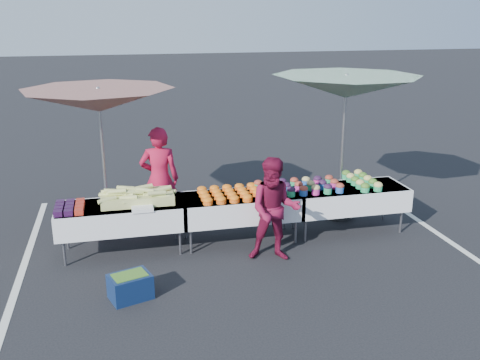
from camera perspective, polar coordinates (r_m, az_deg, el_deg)
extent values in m
plane|color=black|center=(8.50, 0.00, -6.45)|extent=(80.00, 80.00, 0.00)
cube|color=silver|center=(8.43, -21.91, -7.99)|extent=(0.10, 5.00, 0.00)
cube|color=silver|center=(9.69, 18.82, -4.33)|extent=(0.10, 5.00, 0.00)
cube|color=white|center=(8.03, -12.61, -2.72)|extent=(1.80, 0.75, 0.04)
cube|color=white|center=(8.09, -12.54, -3.78)|extent=(1.86, 0.81, 0.36)
cylinder|color=slate|center=(8.00, -18.23, -7.42)|extent=(0.04, 0.04, 0.39)
cylinder|color=slate|center=(8.54, -17.94, -5.79)|extent=(0.04, 0.04, 0.39)
cylinder|color=slate|center=(8.00, -6.41, -6.61)|extent=(0.04, 0.04, 0.39)
cylinder|color=slate|center=(8.54, -6.90, -5.03)|extent=(0.04, 0.04, 0.39)
cube|color=white|center=(8.23, 0.00, -1.79)|extent=(1.80, 0.75, 0.04)
cube|color=white|center=(8.28, 0.00, -2.84)|extent=(1.86, 0.81, 0.36)
cylinder|color=slate|center=(8.02, -5.26, -6.52)|extent=(0.04, 0.04, 0.39)
cylinder|color=slate|center=(8.56, -5.83, -4.95)|extent=(0.04, 0.04, 0.39)
cylinder|color=slate|center=(8.37, 5.96, -5.47)|extent=(0.04, 0.04, 0.39)
cylinder|color=slate|center=(8.89, 4.73, -4.03)|extent=(0.04, 0.04, 0.39)
cube|color=white|center=(8.79, 11.49, -0.87)|extent=(1.80, 0.75, 0.04)
cube|color=white|center=(8.85, 11.43, -1.86)|extent=(1.86, 0.81, 0.36)
cylinder|color=slate|center=(8.42, 7.00, -5.36)|extent=(0.04, 0.04, 0.39)
cylinder|color=slate|center=(8.94, 5.71, -3.94)|extent=(0.04, 0.04, 0.39)
cylinder|color=slate|center=(9.09, 16.78, -4.25)|extent=(0.04, 0.04, 0.39)
cylinder|color=slate|center=(9.57, 15.06, -3.00)|extent=(0.04, 0.04, 0.39)
cube|color=black|center=(7.81, -18.85, -3.39)|extent=(0.12, 0.12, 0.08)
cube|color=black|center=(7.94, -18.76, -3.04)|extent=(0.12, 0.12, 0.08)
cube|color=black|center=(8.07, -18.68, -2.70)|extent=(0.12, 0.12, 0.08)
cube|color=black|center=(8.20, -18.60, -2.37)|extent=(0.12, 0.12, 0.08)
cube|color=black|center=(7.79, -17.82, -3.32)|extent=(0.12, 0.12, 0.08)
cube|color=black|center=(7.93, -17.76, -2.97)|extent=(0.12, 0.12, 0.08)
cube|color=black|center=(8.06, -17.69, -2.63)|extent=(0.12, 0.12, 0.08)
cube|color=black|center=(8.19, -17.63, -2.30)|extent=(0.12, 0.12, 0.08)
cube|color=maroon|center=(7.78, -16.80, -3.26)|extent=(0.12, 0.12, 0.08)
cube|color=maroon|center=(7.91, -16.75, -2.91)|extent=(0.12, 0.12, 0.08)
cube|color=maroon|center=(8.05, -16.70, -2.57)|extent=(0.12, 0.12, 0.08)
cube|color=maroon|center=(8.18, -16.65, -2.24)|extent=(0.12, 0.12, 0.08)
cube|color=tan|center=(8.05, -10.89, -1.88)|extent=(1.05, 0.55, 0.14)
cylinder|color=tan|center=(8.20, -8.83, -1.15)|extent=(0.27, 0.09, 0.10)
cylinder|color=tan|center=(8.06, -13.64, -1.26)|extent=(0.27, 0.14, 0.07)
cylinder|color=tan|center=(7.91, -10.10, -1.06)|extent=(0.27, 0.14, 0.09)
cylinder|color=tan|center=(8.07, -13.93, -1.68)|extent=(0.27, 0.15, 0.10)
cylinder|color=tan|center=(7.97, -12.18, -1.46)|extent=(0.27, 0.15, 0.08)
cylinder|color=tan|center=(8.05, -11.22, -0.98)|extent=(0.27, 0.10, 0.10)
cylinder|color=tan|center=(7.94, -11.18, -1.27)|extent=(0.27, 0.07, 0.08)
cylinder|color=tan|center=(7.85, -11.80, -1.86)|extent=(0.27, 0.14, 0.09)
cylinder|color=tan|center=(8.21, -12.11, -0.85)|extent=(0.27, 0.12, 0.08)
cylinder|color=tan|center=(8.15, -7.75, -1.11)|extent=(0.27, 0.16, 0.08)
cylinder|color=tan|center=(7.98, -13.16, -1.43)|extent=(0.27, 0.11, 0.07)
cylinder|color=tan|center=(7.82, -11.45, -2.23)|extent=(0.27, 0.10, 0.07)
cylinder|color=tan|center=(8.16, -10.22, -0.75)|extent=(0.27, 0.12, 0.08)
cylinder|color=tan|center=(7.82, -14.01, -2.09)|extent=(0.27, 0.15, 0.08)
cylinder|color=tan|center=(8.05, -13.38, -1.15)|extent=(0.27, 0.10, 0.08)
cylinder|color=tan|center=(7.99, -9.41, -1.33)|extent=(0.27, 0.16, 0.10)
cylinder|color=tan|center=(7.94, -12.94, -1.19)|extent=(0.27, 0.12, 0.09)
cylinder|color=tan|center=(7.81, -8.87, -1.39)|extent=(0.27, 0.09, 0.07)
cylinder|color=tan|center=(7.86, -8.40, -1.75)|extent=(0.27, 0.10, 0.09)
cylinder|color=tan|center=(7.92, -9.07, -1.74)|extent=(0.27, 0.12, 0.09)
cylinder|color=tan|center=(8.26, -10.30, -1.08)|extent=(0.27, 0.10, 0.08)
cylinder|color=tan|center=(8.02, -8.25, -1.01)|extent=(0.27, 0.14, 0.10)
cylinder|color=tan|center=(8.25, -8.81, -1.02)|extent=(0.27, 0.12, 0.07)
cylinder|color=tan|center=(8.22, -9.24, -1.11)|extent=(0.27, 0.07, 0.10)
cube|color=white|center=(7.74, -10.37, -3.00)|extent=(0.30, 0.25, 0.05)
cylinder|color=#DC5C18|center=(7.85, -3.44, -2.44)|extent=(0.15, 0.15, 0.05)
ellipsoid|color=#FE600E|center=(7.84, -3.45, -2.17)|extent=(0.15, 0.15, 0.08)
cylinder|color=#DC5C18|center=(8.02, -3.67, -2.01)|extent=(0.15, 0.15, 0.05)
ellipsoid|color=#FE600E|center=(8.01, -3.67, -1.74)|extent=(0.15, 0.15, 0.08)
cylinder|color=#DC5C18|center=(8.19, -3.88, -1.60)|extent=(0.15, 0.15, 0.05)
ellipsoid|color=#FE600E|center=(8.17, -3.89, -1.34)|extent=(0.15, 0.15, 0.08)
cylinder|color=#DC5C18|center=(8.35, -4.08, -1.21)|extent=(0.15, 0.15, 0.05)
ellipsoid|color=#FE600E|center=(8.34, -4.09, -0.95)|extent=(0.15, 0.15, 0.08)
cylinder|color=#DC5C18|center=(7.89, -2.01, -2.33)|extent=(0.15, 0.15, 0.05)
ellipsoid|color=#FE600E|center=(7.87, -2.02, -2.06)|extent=(0.15, 0.15, 0.08)
cylinder|color=#DC5C18|center=(8.05, -2.26, -1.91)|extent=(0.15, 0.15, 0.05)
ellipsoid|color=#FE600E|center=(8.04, -2.27, -1.64)|extent=(0.15, 0.15, 0.08)
cylinder|color=#DC5C18|center=(8.22, -2.50, -1.50)|extent=(0.15, 0.15, 0.05)
ellipsoid|color=#FE600E|center=(8.21, -2.51, -1.24)|extent=(0.15, 0.15, 0.08)
cylinder|color=#DC5C18|center=(8.39, -2.74, -1.11)|extent=(0.15, 0.15, 0.05)
ellipsoid|color=#FE600E|center=(8.37, -2.74, -0.85)|extent=(0.15, 0.15, 0.08)
cylinder|color=#DC5C18|center=(7.92, -0.59, -2.22)|extent=(0.15, 0.15, 0.05)
ellipsoid|color=#FE600E|center=(7.91, -0.59, -1.95)|extent=(0.15, 0.15, 0.08)
cylinder|color=#DC5C18|center=(8.09, -0.87, -1.80)|extent=(0.15, 0.15, 0.05)
ellipsoid|color=#FE600E|center=(8.08, -0.87, -1.53)|extent=(0.15, 0.15, 0.08)
cylinder|color=#DC5C18|center=(8.26, -1.14, -1.40)|extent=(0.15, 0.15, 0.05)
ellipsoid|color=#FE600E|center=(8.24, -1.14, -1.14)|extent=(0.15, 0.15, 0.08)
cylinder|color=#DC5C18|center=(8.42, -1.40, -1.01)|extent=(0.15, 0.15, 0.05)
ellipsoid|color=#FE600E|center=(8.41, -1.40, -0.75)|extent=(0.15, 0.15, 0.08)
cylinder|color=#DC5C18|center=(7.97, 0.81, -2.11)|extent=(0.15, 0.15, 0.05)
ellipsoid|color=#FE600E|center=(7.95, 0.81, -1.84)|extent=(0.15, 0.15, 0.08)
cylinder|color=#DC5C18|center=(8.13, 0.50, -1.69)|extent=(0.15, 0.15, 0.05)
ellipsoid|color=#FE600E|center=(8.12, 0.51, -1.43)|extent=(0.15, 0.15, 0.08)
cylinder|color=#DC5C18|center=(8.30, 0.21, -1.30)|extent=(0.15, 0.15, 0.05)
ellipsoid|color=#FE600E|center=(8.29, 0.21, -1.03)|extent=(0.15, 0.15, 0.08)
cylinder|color=#DC5C18|center=(8.46, -0.07, -0.92)|extent=(0.15, 0.15, 0.05)
ellipsoid|color=#FE600E|center=(8.45, -0.07, -0.66)|extent=(0.15, 0.15, 0.08)
cylinder|color=#DC5C18|center=(8.02, 2.20, -2.00)|extent=(0.15, 0.15, 0.05)
ellipsoid|color=#FE600E|center=(8.00, 2.20, -1.73)|extent=(0.15, 0.15, 0.08)
cylinder|color=#DC5C18|center=(8.18, 1.87, -1.59)|extent=(0.15, 0.15, 0.05)
ellipsoid|color=#FE600E|center=(8.17, 1.87, -1.32)|extent=(0.15, 0.15, 0.08)
cylinder|color=#DC5C18|center=(8.34, 1.55, -1.20)|extent=(0.15, 0.15, 0.05)
ellipsoid|color=#FE600E|center=(8.33, 1.55, -0.93)|extent=(0.15, 0.15, 0.08)
cylinder|color=#DC5C18|center=(8.51, 1.24, -0.82)|extent=(0.15, 0.15, 0.05)
ellipsoid|color=#FE600E|center=(8.50, 1.24, -0.56)|extent=(0.15, 0.15, 0.08)
cylinder|color=#2556AE|center=(8.09, 2.77, -1.64)|extent=(0.13, 0.13, 0.10)
ellipsoid|color=maroon|center=(8.07, 2.78, -1.23)|extent=(0.14, 0.14, 0.10)
cylinder|color=#C82A86|center=(8.29, 2.36, -1.15)|extent=(0.13, 0.13, 0.10)
ellipsoid|color=maroon|center=(8.27, 2.36, -0.76)|extent=(0.14, 0.14, 0.10)
cylinder|color=#279E5E|center=(8.49, 1.96, -0.69)|extent=(0.13, 0.13, 0.10)
ellipsoid|color=maroon|center=(8.47, 1.96, -0.31)|extent=(0.14, 0.14, 0.10)
cylinder|color=#C82A86|center=(8.14, 4.13, -1.53)|extent=(0.13, 0.13, 0.10)
ellipsoid|color=tan|center=(8.12, 4.14, -1.13)|extent=(0.14, 0.14, 0.10)
cylinder|color=#279E5E|center=(8.34, 3.68, -1.05)|extent=(0.13, 0.13, 0.10)
ellipsoid|color=tan|center=(8.32, 3.69, -0.66)|extent=(0.14, 0.14, 0.10)
cylinder|color=#2556AE|center=(8.54, 3.26, -0.59)|extent=(0.13, 0.13, 0.10)
ellipsoid|color=tan|center=(8.52, 3.26, -0.21)|extent=(0.14, 0.14, 0.10)
cylinder|color=#279E5E|center=(8.20, 5.46, -1.42)|extent=(0.13, 0.13, 0.10)
ellipsoid|color=#27102B|center=(8.18, 5.47, -1.02)|extent=(0.14, 0.14, 0.10)
cylinder|color=#2556AE|center=(8.40, 4.99, -0.95)|extent=(0.13, 0.13, 0.10)
ellipsoid|color=#27102B|center=(8.38, 5.00, -0.56)|extent=(0.14, 0.14, 0.10)
cylinder|color=#C82A86|center=(8.60, 4.53, -0.50)|extent=(0.13, 0.13, 0.10)
ellipsoid|color=#27102B|center=(8.58, 4.54, -0.12)|extent=(0.14, 0.14, 0.10)
cylinder|color=#2556AE|center=(8.27, 6.78, -1.32)|extent=(0.13, 0.13, 0.10)
ellipsoid|color=maroon|center=(8.25, 6.79, -0.92)|extent=(0.14, 0.14, 0.10)
cylinder|color=#C82A86|center=(8.46, 6.27, -0.85)|extent=(0.13, 0.13, 0.10)
ellipsoid|color=maroon|center=(8.44, 6.29, -0.46)|extent=(0.14, 0.14, 0.10)
cylinder|color=#279E5E|center=(8.66, 5.80, -0.40)|extent=(0.13, 0.13, 0.10)
ellipsoid|color=maroon|center=(8.64, 5.81, -0.03)|extent=(0.14, 0.14, 0.10)
cylinder|color=#C82A86|center=(8.33, 8.07, -1.21)|extent=(0.13, 0.13, 0.10)
ellipsoid|color=tan|center=(8.32, 8.09, -0.82)|extent=(0.14, 0.14, 0.10)
cylinder|color=#279E5E|center=(8.53, 7.54, -0.75)|extent=(0.13, 0.13, 0.10)
ellipsoid|color=tan|center=(8.51, 7.56, -0.37)|extent=(0.14, 0.14, 0.10)
cylinder|color=#2556AE|center=(8.72, 7.04, -0.31)|extent=(0.13, 0.13, 0.10)
ellipsoid|color=tan|center=(8.71, 7.05, 0.06)|extent=(0.14, 0.14, 0.10)
cylinder|color=#279E5E|center=(8.41, 9.34, -1.11)|extent=(0.13, 0.13, 0.10)
ellipsoid|color=#27102B|center=(8.39, 9.36, -0.72)|extent=(0.14, 0.14, 0.10)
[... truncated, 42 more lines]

